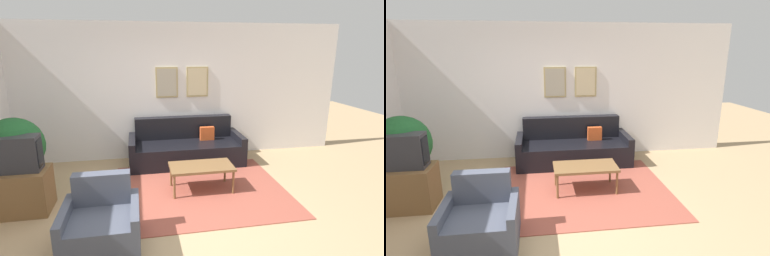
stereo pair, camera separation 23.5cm
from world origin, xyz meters
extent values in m
plane|color=tan|center=(0.00, 0.00, 0.00)|extent=(16.00, 16.00, 0.00)
cube|color=#9E4C3D|center=(0.65, 0.88, 0.01)|extent=(2.70, 2.26, 0.01)
cube|color=silver|center=(0.00, 2.59, 1.35)|extent=(8.00, 0.06, 2.70)
cube|color=tan|center=(0.32, 2.55, 1.55)|extent=(0.44, 0.03, 0.60)
cube|color=#A89E89|center=(0.32, 2.53, 1.55)|extent=(0.38, 0.01, 0.54)
cube|color=tan|center=(0.94, 2.55, 1.55)|extent=(0.44, 0.03, 0.60)
cube|color=#CCB78E|center=(0.94, 2.53, 1.55)|extent=(0.38, 0.01, 0.54)
cube|color=black|center=(0.63, 2.07, 0.21)|extent=(1.95, 0.90, 0.43)
cube|color=black|center=(0.63, 2.42, 0.65)|extent=(1.95, 0.20, 0.44)
cube|color=black|center=(-0.41, 2.07, 0.28)|extent=(0.12, 0.90, 0.57)
cube|color=black|center=(1.67, 2.07, 0.28)|extent=(0.12, 0.90, 0.57)
cube|color=#D15123|center=(1.07, 2.18, 0.55)|extent=(0.28, 0.10, 0.28)
cube|color=brown|center=(0.67, 0.87, 0.40)|extent=(1.00, 0.53, 0.04)
cylinder|color=brown|center=(0.21, 0.65, 0.19)|extent=(0.04, 0.04, 0.38)
cylinder|color=brown|center=(1.13, 0.65, 0.19)|extent=(0.04, 0.04, 0.38)
cylinder|color=brown|center=(0.21, 1.10, 0.19)|extent=(0.04, 0.04, 0.38)
cylinder|color=brown|center=(1.13, 1.10, 0.19)|extent=(0.04, 0.04, 0.38)
cube|color=brown|center=(-1.91, 0.68, 0.30)|extent=(0.77, 0.51, 0.61)
cube|color=#2D2D33|center=(-1.91, 0.68, 0.85)|extent=(0.63, 0.28, 0.49)
cube|color=black|center=(-1.59, 0.68, 0.85)|extent=(0.01, 0.23, 0.38)
cube|color=#474C5B|center=(-0.73, -0.33, 0.20)|extent=(0.67, 0.76, 0.40)
cube|color=#474C5B|center=(-0.73, -0.03, 0.59)|extent=(0.67, 0.16, 0.39)
cube|color=#474C5B|center=(-1.11, -0.33, 0.26)|extent=(0.09, 0.76, 0.52)
cube|color=#474C5B|center=(-0.35, -0.33, 0.26)|extent=(0.09, 0.76, 0.52)
cylinder|color=beige|center=(-2.03, 1.02, 0.12)|extent=(0.29, 0.29, 0.25)
cylinder|color=#51381E|center=(-2.03, 1.02, 0.37)|extent=(0.04, 0.04, 0.25)
sphere|color=#1E5628|center=(-2.03, 1.02, 0.85)|extent=(0.83, 0.83, 0.83)
cylinder|color=beige|center=(-2.10, 1.45, 0.09)|extent=(0.29, 0.29, 0.17)
cylinder|color=#51381E|center=(-2.10, 1.45, 0.25)|extent=(0.04, 0.04, 0.15)
sphere|color=#1E5628|center=(-2.10, 1.45, 0.53)|extent=(0.50, 0.50, 0.50)
cylinder|color=slate|center=(-2.04, 1.20, 0.09)|extent=(0.30, 0.30, 0.18)
cylinder|color=#51381E|center=(-2.04, 1.20, 0.25)|extent=(0.04, 0.04, 0.16)
sphere|color=#28662D|center=(-2.04, 1.20, 0.56)|extent=(0.53, 0.53, 0.53)
camera|label=1|loc=(-0.27, -3.42, 2.21)|focal=28.00mm
camera|label=2|loc=(-0.04, -3.46, 2.21)|focal=28.00mm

